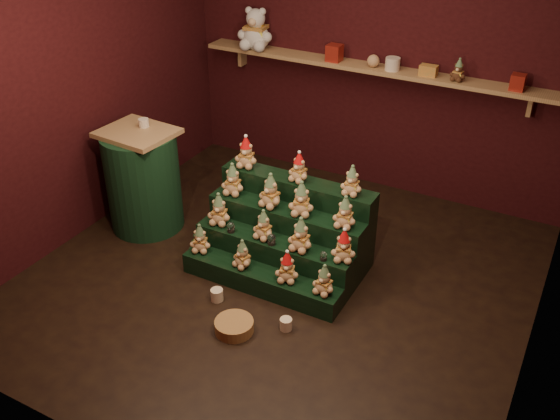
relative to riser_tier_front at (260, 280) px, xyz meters
The scene contains 40 objects.
ground 0.22m from the riser_tier_front, 71.07° to the left, with size 4.00×4.00×0.00m, color black.
back_wall 2.60m from the riser_tier_front, 88.30° to the left, with size 4.00×0.10×2.80m, color black.
front_wall 2.27m from the riser_tier_front, 87.94° to the right, with size 4.00×0.10×2.80m, color black.
left_wall 2.38m from the riser_tier_front, behind, with size 0.10×4.00×2.80m, color black.
back_shelf 2.39m from the riser_tier_front, 88.15° to the left, with size 3.60×0.26×0.24m.
riser_tier_front is the anchor object (origin of this frame).
riser_tier_midfront 0.24m from the riser_tier_front, 90.00° to the left, with size 1.40×0.22×0.36m, color black.
riser_tier_midback 0.48m from the riser_tier_front, 90.00° to the left, with size 1.40×0.22×0.54m, color black.
riser_tier_back 0.71m from the riser_tier_front, 90.00° to the left, with size 1.40×0.22×0.72m, color black.
teddy_0 0.63m from the riser_tier_front, behind, with size 0.18×0.16×0.25m, color tan, non-canonical shape.
teddy_1 0.27m from the riser_tier_front, behind, with size 0.18×0.16×0.25m, color tan, non-canonical shape.
teddy_2 0.33m from the riser_tier_front, ahead, with size 0.19×0.17×0.26m, color tan, non-canonical shape.
teddy_3 0.61m from the riser_tier_front, ahead, with size 0.18×0.16×0.25m, color tan, non-canonical shape.
teddy_4 0.71m from the riser_tier_front, 156.55° to the left, with size 0.20×0.18×0.28m, color tan, non-canonical shape.
teddy_5 0.46m from the riser_tier_front, 111.62° to the left, with size 0.18×0.17×0.26m, color tan, non-canonical shape.
teddy_6 0.53m from the riser_tier_front, 38.14° to the left, with size 0.21×0.19×0.29m, color tan, non-canonical shape.
teddy_7 0.78m from the riser_tier_front, 20.82° to the left, with size 0.19×0.17×0.27m, color tan, non-canonical shape.
teddy_8 0.92m from the riser_tier_front, 138.99° to the left, with size 0.20×0.18×0.28m, color tan, non-canonical shape.
teddy_9 0.75m from the riser_tier_front, 107.57° to the left, with size 0.21×0.19×0.30m, color tan, non-canonical shape.
teddy_10 0.75m from the riser_tier_front, 70.99° to the left, with size 0.21×0.19×0.29m, color tan, non-canonical shape.
teddy_11 0.90m from the riser_tier_front, 38.32° to the left, with size 0.19×0.17×0.27m, color tan, non-canonical shape.
teddy_12 1.13m from the riser_tier_front, 127.57° to the left, with size 0.20×0.18×0.28m, color tan, non-canonical shape.
teddy_13 0.99m from the riser_tier_front, 88.33° to the left, with size 0.18×0.16×0.26m, color tan, non-canonical shape.
teddy_14 1.11m from the riser_tier_front, 52.13° to the left, with size 0.18×0.16×0.25m, color tan, non-canonical shape.
snow_globe_a 0.51m from the riser_tier_front, 156.73° to the left, with size 0.07×0.07×0.09m.
snow_globe_b 0.36m from the riser_tier_front, 83.46° to the left, with size 0.07×0.07×0.10m.
snow_globe_c 0.60m from the riser_tier_front, 18.22° to the left, with size 0.06×0.06×0.08m.
side_table 1.55m from the riser_tier_front, 166.09° to the left, with size 0.68×0.68×0.98m.
table_ornament 1.79m from the riser_tier_front, 162.45° to the left, with size 0.09×0.09×0.07m, color beige.
mini_christmas_tree 0.71m from the riser_tier_front, 168.80° to the left, with size 0.20×0.20×0.34m.
mug_left 0.38m from the riser_tier_front, 129.54° to the right, with size 0.10×0.10×0.10m, color beige.
mug_right 0.53m from the riser_tier_front, 38.71° to the right, with size 0.09×0.09×0.09m, color beige.
wicker_basket 0.54m from the riser_tier_front, 81.65° to the right, with size 0.30×0.30×0.09m, color olive.
white_bear 2.79m from the riser_tier_front, 120.45° to the left, with size 0.38×0.34×0.53m, color silver, non-canonical shape.
brown_bear 2.60m from the riser_tier_front, 65.83° to the left, with size 0.14×0.13×0.20m, color #4A2D18, non-canonical shape.
gift_tin_red_a 2.45m from the riser_tier_front, 98.65° to the left, with size 0.14×0.14×0.16m, color maroon.
gift_tin_cream 2.43m from the riser_tier_front, 81.93° to the left, with size 0.14×0.14×0.12m, color beige.
gift_tin_red_b 2.81m from the riser_tier_front, 54.98° to the left, with size 0.12×0.12×0.14m, color maroon.
shelf_plush_ball 2.42m from the riser_tier_front, 87.28° to the left, with size 0.12×0.12×0.12m, color tan.
scarf_gift_box 2.50m from the riser_tier_front, 72.65° to the left, with size 0.16×0.10×0.10m, color orange.
Camera 1 is at (2.02, -3.72, 3.22)m, focal length 40.00 mm.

